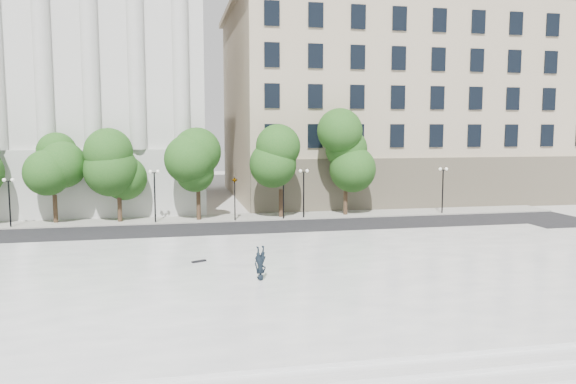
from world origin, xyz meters
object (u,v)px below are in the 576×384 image
Objects in this scene: traffic_light_west at (235,177)px; traffic_light_east at (283,177)px; person_lying at (261,276)px; skateboard at (199,261)px.

traffic_light_west reaches higher than traffic_light_east.
person_lying reaches higher than skateboard.
person_lying is 2.02× the size of skateboard.
traffic_light_west is at bearing 52.96° from skateboard.
person_lying is at bearing -81.70° from skateboard.
traffic_light_west is 1.01× the size of traffic_light_east.
traffic_light_east is 21.13m from person_lying.
person_lying is (-0.95, -20.28, -3.10)m from traffic_light_west.
traffic_light_west is 20.53m from person_lying.
traffic_light_east is at bearing 56.19° from person_lying.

